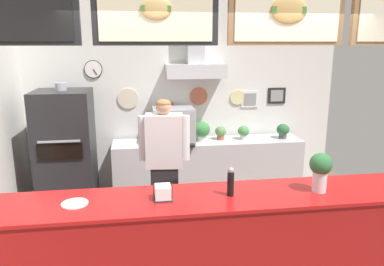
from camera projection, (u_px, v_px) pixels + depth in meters
back_wall_assembly at (185, 91)px, 5.44m from camera, size 4.70×2.71×2.95m
service_counter at (223, 251)px, 3.21m from camera, size 4.16×0.63×1.04m
back_prep_counter at (208, 170)px, 5.54m from camera, size 2.75×0.56×0.88m
pizza_oven at (66, 153)px, 4.95m from camera, size 0.72×0.74×1.78m
shop_worker at (165, 167)px, 4.22m from camera, size 0.57×0.26×1.68m
espresso_machine at (174, 125)px, 5.28m from camera, size 0.58×0.56×0.50m
potted_basil at (244, 132)px, 5.49m from camera, size 0.17×0.17×0.20m
potted_thyme at (283, 130)px, 5.54m from camera, size 0.19×0.19×0.22m
potted_rosemary at (201, 130)px, 5.40m from camera, size 0.25×0.25×0.28m
potted_oregano at (221, 132)px, 5.47m from camera, size 0.16×0.16×0.20m
pepper_grinder at (231, 182)px, 3.06m from camera, size 0.06×0.06×0.24m
napkin_holder at (163, 193)px, 3.00m from camera, size 0.16×0.15×0.13m
condiment_plate at (75, 204)px, 2.91m from camera, size 0.21×0.21×0.01m
basil_vase at (320, 170)px, 3.13m from camera, size 0.19×0.19×0.34m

